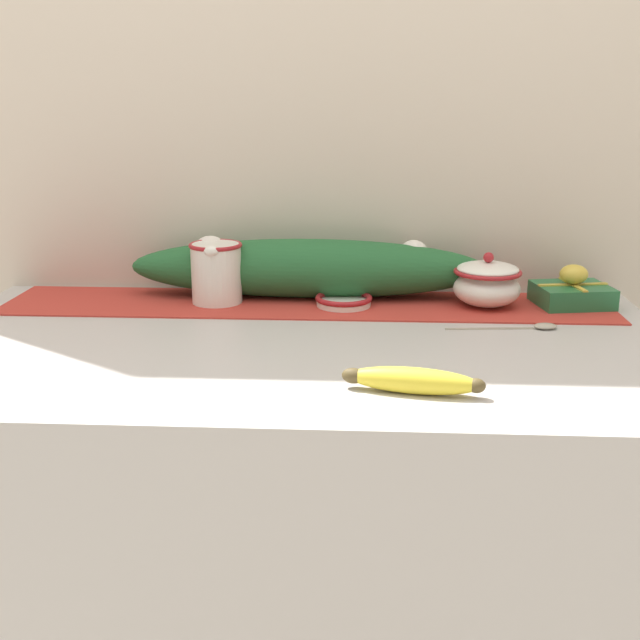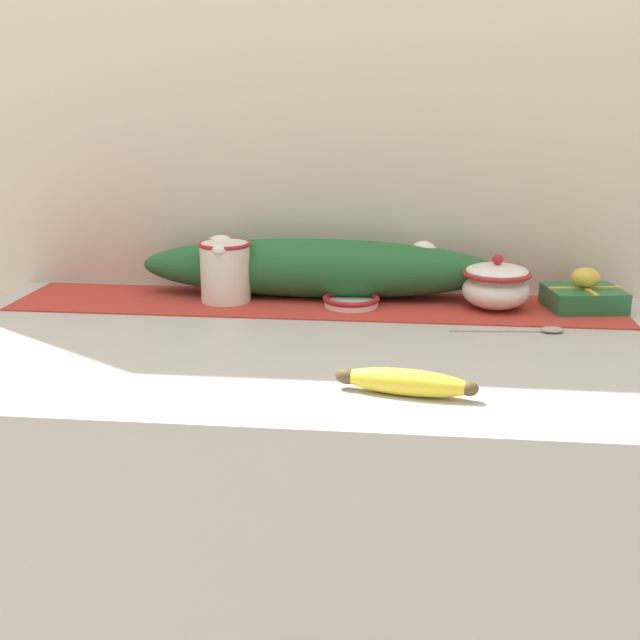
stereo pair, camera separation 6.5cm
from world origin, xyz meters
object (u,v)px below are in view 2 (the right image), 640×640
cream_pitcher (225,269)px  small_dish (351,301)px  sugar_bowl (496,285)px  banana (405,382)px  spoon (544,330)px  gift_box (584,296)px

cream_pitcher → small_dish: 0.25m
sugar_bowl → banana: sugar_bowl is taller
cream_pitcher → small_dish: size_ratio=1.12×
cream_pitcher → spoon: (0.59, -0.14, -0.06)m
gift_box → banana: bearing=-124.4°
sugar_bowl → cream_pitcher: bearing=179.8°
cream_pitcher → gift_box: 0.68m
cream_pitcher → banana: cream_pitcher is taller
cream_pitcher → small_dish: bearing=-3.4°
gift_box → cream_pitcher: bearing=-178.6°
cream_pitcher → banana: 0.58m
banana → cream_pitcher: bearing=127.3°
cream_pitcher → spoon: size_ratio=0.62×
cream_pitcher → gift_box: bearing=1.4°
cream_pitcher → sugar_bowl: cream_pitcher is taller
gift_box → spoon: bearing=-121.3°
gift_box → small_dish: bearing=-175.8°
spoon → gift_box: size_ratio=1.29×
sugar_bowl → small_dish: (-0.27, -0.01, -0.04)m
banana → spoon: size_ratio=1.01×
sugar_bowl → banana: 0.49m
sugar_bowl → small_dish: sugar_bowl is taller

